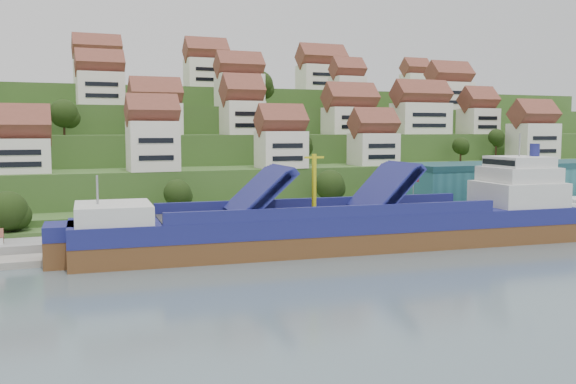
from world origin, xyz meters
name	(u,v)px	position (x,y,z in m)	size (l,w,h in m)	color
ground	(353,247)	(0.00, 0.00, 0.00)	(300.00, 300.00, 0.00)	slate
quay	(407,222)	(20.00, 15.00, 1.10)	(180.00, 14.00, 2.20)	gray
hillside	(198,157)	(0.00, 103.55, 10.66)	(260.00, 128.00, 31.00)	#2D4C1E
hillside_village	(240,107)	(0.59, 61.73, 24.79)	(161.81, 64.10, 28.36)	white
hillside_trees	(196,142)	(-15.26, 43.81, 16.47)	(138.40, 62.36, 32.11)	#213712
warehouse	(529,185)	(52.00, 17.00, 7.20)	(60.00, 15.00, 10.00)	#266369
flagpole	(414,195)	(18.11, 10.00, 6.88)	(1.28, 0.16, 8.00)	gray
cargo_ship	(352,227)	(-0.67, -1.03, 3.46)	(83.35, 19.31, 18.38)	brown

